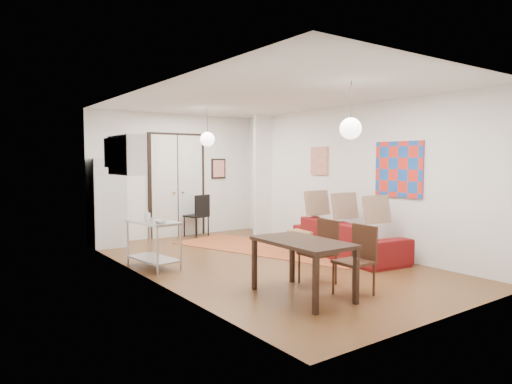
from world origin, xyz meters
TOP-DOWN VIEW (x-y plane):
  - floor at (0.00, 0.00)m, footprint 7.00×7.00m
  - ceiling at (0.00, 0.00)m, footprint 4.20×7.00m
  - wall_back at (0.00, 3.50)m, footprint 4.20×0.02m
  - wall_front at (0.00, -3.50)m, footprint 4.20×0.02m
  - wall_left at (-2.10, 0.00)m, footprint 0.02×7.00m
  - wall_right at (2.10, 0.00)m, footprint 0.02×7.00m
  - double_doors at (0.00, 3.46)m, footprint 1.44×0.06m
  - stub_partition at (1.85, 2.55)m, footprint 0.50×0.10m
  - wall_cabinet at (-1.92, 1.50)m, footprint 0.35×1.00m
  - painting_popart at (2.08, -1.25)m, footprint 0.05×1.00m
  - painting_abstract at (2.08, 0.80)m, footprint 0.05×0.50m
  - poster_back at (1.15, 3.47)m, footprint 0.40×0.03m
  - print_left at (-2.07, 2.00)m, footprint 0.03×0.44m
  - pendant_back at (0.00, 2.00)m, footprint 0.30×0.30m
  - pendant_front at (0.00, -2.00)m, footprint 0.30×0.30m
  - kilim_rug at (0.86, 0.96)m, footprint 2.80×4.40m
  - sofa at (1.56, -0.53)m, footprint 2.49×1.25m
  - coffee_table at (1.45, 0.35)m, footprint 1.08×0.77m
  - potted_plant at (1.55, 0.35)m, footprint 0.42×0.45m
  - kitchen_counter at (-1.75, 0.77)m, footprint 0.66×1.10m
  - bowl at (-1.75, 0.47)m, footprint 0.23×0.23m
  - soap_bottle at (-1.75, 1.02)m, footprint 0.09×0.09m
  - fridge at (-1.75, 3.15)m, footprint 0.72×0.72m
  - dining_table at (-0.79, -1.91)m, footprint 0.80×1.37m
  - dining_chair_near at (-0.19, -1.47)m, footprint 0.45×0.64m
  - dining_chair_far at (-0.19, -2.17)m, footprint 0.45×0.64m
  - black_side_chair at (0.33, 3.25)m, footprint 0.56×0.57m

SIDE VIEW (x-z plane):
  - floor at x=0.00m, z-range 0.00..0.00m
  - kilim_rug at x=0.86m, z-range 0.00..0.01m
  - sofa at x=1.56m, z-range 0.00..0.70m
  - coffee_table at x=1.45m, z-range 0.16..0.59m
  - kitchen_counter at x=-1.75m, z-range 0.10..0.89m
  - dining_chair_near at x=-0.19m, z-range 0.07..1.01m
  - dining_chair_far at x=-0.19m, z-range 0.07..1.01m
  - black_side_chair at x=0.33m, z-range 0.09..1.09m
  - potted_plant at x=1.55m, z-range 0.43..0.86m
  - dining_table at x=-0.79m, z-range 0.29..1.05m
  - bowl at x=-1.75m, z-range 0.79..0.84m
  - soap_bottle at x=-1.75m, z-range 0.79..0.96m
  - fridge at x=-1.75m, z-range 0.00..1.85m
  - double_doors at x=0.00m, z-range -0.05..2.45m
  - wall_back at x=0.00m, z-range 0.00..2.90m
  - wall_front at x=0.00m, z-range 0.00..2.90m
  - wall_left at x=-2.10m, z-range 0.00..2.90m
  - wall_right at x=2.10m, z-range 0.00..2.90m
  - stub_partition at x=1.85m, z-range 0.00..2.90m
  - poster_back at x=1.15m, z-range 1.35..1.85m
  - painting_popart at x=2.08m, z-range 1.15..2.15m
  - painting_abstract at x=2.08m, z-range 1.50..2.10m
  - wall_cabinet at x=-1.92m, z-range 1.55..2.25m
  - print_left at x=-2.07m, z-range 1.68..2.22m
  - pendant_back at x=0.00m, z-range 1.85..2.65m
  - pendant_front at x=0.00m, z-range 1.85..2.65m
  - ceiling at x=0.00m, z-range 2.89..2.91m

